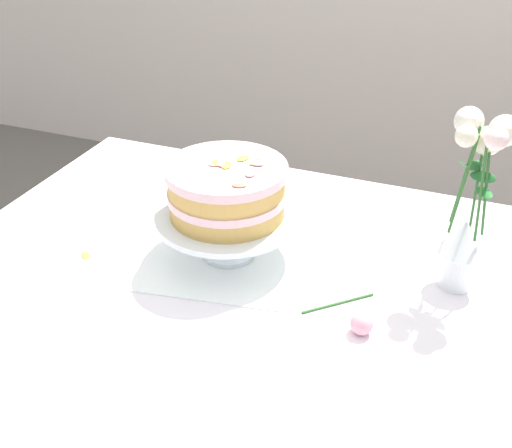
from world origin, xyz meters
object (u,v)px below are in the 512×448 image
Objects in this scene: layer_cake at (227,190)px; flower_vase at (470,206)px; cake_stand at (228,221)px; fallen_rose at (360,322)px; dining_table at (274,330)px.

flower_vase reaches higher than layer_cake.
flower_vase is at bearing 8.52° from cake_stand.
fallen_rose is (-0.14, -0.20, -0.16)m from flower_vase.
layer_cake is at bearing 146.58° from dining_table.
cake_stand reaches higher than fallen_rose.
cake_stand is 0.34m from fallen_rose.
flower_vase is (0.45, 0.07, 0.09)m from cake_stand.
fallen_rose is at bearing -23.30° from layer_cake.
cake_stand is at bearing -171.48° from flower_vase.
flower_vase is (0.31, 0.15, 0.26)m from dining_table.
flower_vase reaches higher than cake_stand.
flower_vase is 0.29m from fallen_rose.
dining_table is 5.91× the size of layer_cake.
cake_stand is (-0.13, 0.09, 0.17)m from dining_table.
layer_cake is at bearing 11.43° from cake_stand.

